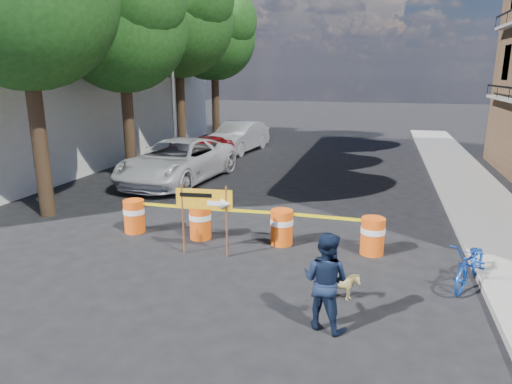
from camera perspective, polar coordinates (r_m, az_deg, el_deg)
The scene contains 18 objects.
ground at distance 10.50m, azimuth -1.82°, elevation -9.04°, with size 120.00×120.00×0.00m, color black.
sidewalk_east at distance 16.09m, azimuth 26.71°, elevation -1.85°, with size 2.40×40.00×0.15m, color gray.
white_building at distance 24.91m, azimuth -24.74°, elevation 10.58°, with size 8.00×22.00×6.00m, color silver.
tree_mid_a at distance 18.89m, azimuth -16.28°, elevation 19.57°, with size 5.25×5.00×8.68m.
tree_mid_b at distance 23.38m, azimuth -9.66°, elevation 20.63°, with size 5.67×5.40×9.62m.
tree_far at distance 27.95m, azimuth -5.13°, elevation 18.74°, with size 5.04×4.80×8.84m.
streetlamp at distance 20.64m, azimuth -10.28°, elevation 14.90°, with size 1.25×0.18×8.00m.
barrel_far_left at distance 12.82m, azimuth -14.97°, elevation -2.84°, with size 0.58×0.58×0.90m.
barrel_mid_left at distance 12.01m, azimuth -6.97°, elevation -3.63°, with size 0.58×0.58×0.90m.
barrel_mid_right at distance 11.53m, azimuth 3.23°, elevation -4.33°, with size 0.58×0.58×0.90m.
barrel_far_right at distance 11.26m, azimuth 14.37°, elevation -5.25°, with size 0.58×0.58×0.90m.
detour_sign at distance 10.60m, azimuth -5.65°, elevation -1.64°, with size 1.34×0.27×1.73m.
pedestrian at distance 7.85m, azimuth 8.66°, elevation -10.91°, with size 0.83×0.65×1.72m, color #101A32.
bicycle at distance 10.16m, azimuth 25.56°, elevation -5.86°, with size 0.63×0.96×1.82m, color #1647B6.
dog at distance 8.97m, azimuth 10.55°, elevation -11.61°, with size 0.31×0.69×0.58m, color tan.
suv_white at distance 18.30m, azimuth -9.76°, elevation 3.83°, with size 2.78×6.04×1.68m, color silver.
sedan_red at distance 20.87m, azimuth -6.51°, elevation 4.98°, with size 1.73×4.29×1.46m, color #A60D0F.
sedan_silver at distance 25.00m, azimuth -2.23°, elevation 6.88°, with size 1.74×4.98×1.64m, color silver.
Camera 1 is at (2.84, -9.18, 4.23)m, focal length 32.00 mm.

